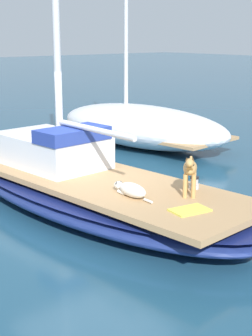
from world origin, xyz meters
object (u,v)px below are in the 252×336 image
object	(u,v)px
dog_tan	(190,170)
deck_winch	(194,183)
sailboat_main	(91,193)
dog_white	(131,190)
deck_towel	(190,210)
moored_boat_starboard_side	(141,125)

from	to	relation	value
dog_tan	deck_winch	distance (m)	0.50
sailboat_main	dog_white	xyz separation A→B (m)	(-0.22, -1.39, 0.43)
dog_tan	deck_winch	world-z (taller)	dog_tan
dog_white	dog_tan	bearing A→B (deg)	-37.35
sailboat_main	deck_winch	distance (m)	2.00
deck_towel	deck_winch	bearing A→B (deg)	39.60
dog_white	dog_tan	world-z (taller)	dog_tan
sailboat_main	moored_boat_starboard_side	bearing A→B (deg)	39.54
sailboat_main	deck_winch	xyz separation A→B (m)	(0.86, -1.76, 0.42)
deck_towel	moored_boat_starboard_side	xyz separation A→B (m)	(4.55, 6.23, -0.07)
dog_tan	moored_boat_starboard_side	bearing A→B (deg)	54.92
sailboat_main	dog_white	world-z (taller)	dog_white
dog_tan	moored_boat_starboard_side	size ratio (longest dim) A/B	0.11
moored_boat_starboard_side	sailboat_main	bearing A→B (deg)	-140.46
sailboat_main	moored_boat_starboard_side	size ratio (longest dim) A/B	1.04
sailboat_main	deck_towel	distance (m)	2.52
deck_towel	dog_tan	bearing A→B (deg)	43.90
sailboat_main	deck_towel	size ratio (longest dim) A/B	13.23
dog_white	deck_towel	bearing A→B (deg)	-80.25
moored_boat_starboard_side	dog_white	bearing A→B (deg)	-132.79
dog_white	deck_winch	bearing A→B (deg)	-19.03
dog_tan	deck_winch	size ratio (longest dim) A/B	3.61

